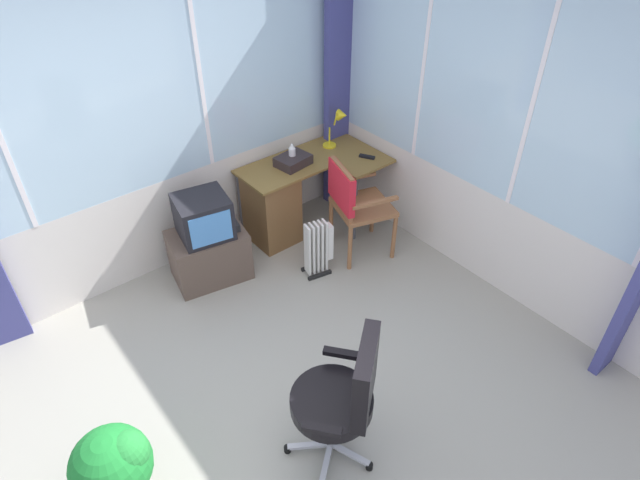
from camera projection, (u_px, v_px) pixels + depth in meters
ground at (283, 425)px, 3.63m from camera, size 5.48×5.03×0.06m
north_window_panel at (116, 133)px, 4.03m from camera, size 4.48×0.07×2.74m
east_window_panel at (525, 142)px, 3.91m from camera, size 0.07×4.03×2.74m
curtain_corner at (340, 77)px, 5.05m from camera, size 0.35×0.08×2.64m
desk at (277, 202)px, 5.03m from camera, size 1.31×0.81×0.72m
desk_lamp at (339, 122)px, 5.07m from camera, size 0.23×0.20×0.38m
tv_remote at (367, 157)px, 5.03m from camera, size 0.11×0.15×0.02m
spray_bottle at (292, 154)px, 4.88m from camera, size 0.06×0.06×0.22m
paper_tray at (293, 161)px, 4.90m from camera, size 0.33×0.27×0.09m
wooden_armchair at (351, 198)px, 4.69m from camera, size 0.61×0.60×0.94m
office_chair at (345, 394)px, 3.09m from camera, size 0.61×0.61×1.02m
tv_on_stand at (208, 243)px, 4.58m from camera, size 0.71×0.56×0.82m
space_heater at (319, 247)px, 4.68m from camera, size 0.28×0.21×0.54m
potted_plant at (114, 466)px, 3.02m from camera, size 0.46×0.46×0.56m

